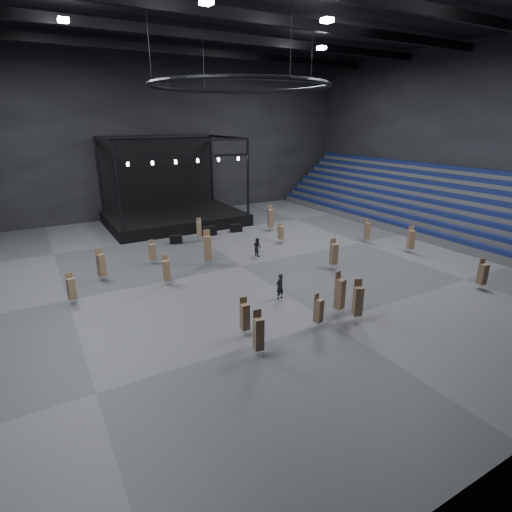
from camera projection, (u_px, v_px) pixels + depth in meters
floor at (242, 266)px, 31.16m from camera, size 50.00×50.00×0.00m
ceiling at (238, 1)px, 25.33m from camera, size 50.00×42.00×0.20m
wall_back at (154, 137)px, 45.45m from camera, size 50.00×0.20×18.00m
wall_right at (460, 139)px, 40.07m from camera, size 0.20×42.00×18.00m
bleachers_right at (436, 212)px, 41.45m from camera, size 7.20×40.00×6.40m
stage at (172, 209)px, 43.99m from camera, size 14.00×10.00×9.20m
truss_ring at (240, 86)px, 26.95m from camera, size 12.30×12.30×5.15m
roof_girders at (239, 15)px, 25.59m from camera, size 49.00×30.35×0.70m
floodlights at (272, 12)px, 22.50m from camera, size 28.60×16.60×0.25m
flight_case_left at (176, 239)px, 36.76m from camera, size 1.25×0.86×0.76m
flight_case_mid at (209, 231)px, 39.27m from camera, size 1.38×0.71×0.91m
flight_case_right at (236, 228)px, 40.61m from camera, size 1.26×0.79×0.78m
chair_stack_0 at (166, 270)px, 27.27m from camera, size 0.46×0.46×2.14m
chair_stack_1 at (71, 288)px, 24.50m from camera, size 0.49×0.49×1.98m
chair_stack_2 at (340, 293)px, 23.03m from camera, size 0.59×0.59×2.65m
chair_stack_3 at (101, 264)px, 28.05m from camera, size 0.57×0.57×2.32m
chair_stack_4 at (483, 273)px, 26.56m from camera, size 0.53×0.53×2.13m
chair_stack_5 at (367, 231)px, 36.73m from camera, size 0.44×0.44×2.24m
chair_stack_6 at (199, 229)px, 37.24m from camera, size 0.58×0.58×2.19m
chair_stack_7 at (358, 300)px, 22.27m from camera, size 0.61×0.61×2.50m
chair_stack_8 at (334, 253)px, 30.19m from camera, size 0.57×0.57×2.38m
chair_stack_9 at (258, 333)px, 18.96m from camera, size 0.50×0.50×2.40m
chair_stack_10 at (411, 239)px, 33.83m from camera, size 0.64×0.64×2.37m
chair_stack_11 at (281, 232)px, 36.80m from camera, size 0.43×0.43×1.85m
chair_stack_12 at (207, 247)px, 30.87m from camera, size 0.68×0.68×2.85m
chair_stack_13 at (318, 310)px, 21.68m from camera, size 0.52×0.52×1.97m
chair_stack_14 at (245, 316)px, 20.85m from camera, size 0.44×0.44×2.14m
chair_stack_15 at (270, 218)px, 40.75m from camera, size 0.56×0.56×2.64m
chair_stack_16 at (152, 251)px, 31.31m from camera, size 0.46×0.46×1.95m
man_center at (280, 286)px, 25.22m from camera, size 0.70×0.55×1.70m
crew_member at (257, 247)px, 33.26m from camera, size 0.66×0.81×1.56m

